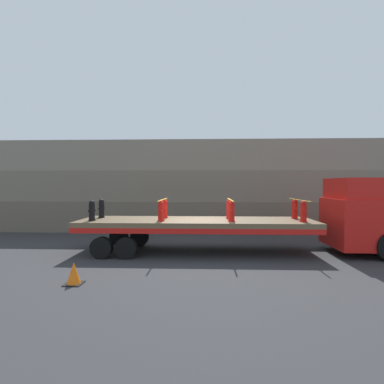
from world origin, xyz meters
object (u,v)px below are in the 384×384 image
at_px(fire_hydrant_black_near_0, 92,211).
at_px(fire_hydrant_red_far_1, 165,209).
at_px(flatbed_trailer, 186,225).
at_px(fire_hydrant_red_near_3, 303,212).
at_px(fire_hydrant_red_near_1, 161,211).
at_px(fire_hydrant_red_far_2, 229,209).
at_px(fire_hydrant_black_far_0, 101,208).
at_px(fire_hydrant_red_far_3, 295,209).
at_px(traffic_cone, 74,273).
at_px(fire_hydrant_red_near_2, 232,211).
at_px(truck_cab, 364,216).

relative_size(fire_hydrant_black_near_0, fire_hydrant_red_far_1, 1.00).
relative_size(flatbed_trailer, fire_hydrant_red_near_3, 11.67).
height_order(fire_hydrant_red_near_1, fire_hydrant_red_far_2, same).
height_order(fire_hydrant_black_far_0, fire_hydrant_red_near_1, same).
relative_size(fire_hydrant_black_near_0, fire_hydrant_red_far_2, 1.00).
distance_m(fire_hydrant_red_near_1, fire_hydrant_red_far_3, 5.60).
height_order(fire_hydrant_red_far_2, fire_hydrant_red_near_3, same).
height_order(fire_hydrant_red_near_1, fire_hydrant_red_far_1, same).
bearing_deg(traffic_cone, fire_hydrant_red_near_3, 25.15).
distance_m(flatbed_trailer, fire_hydrant_red_near_2, 1.98).
bearing_deg(fire_hydrant_red_near_1, fire_hydrant_black_far_0, 158.05).
bearing_deg(traffic_cone, fire_hydrant_black_far_0, 99.99).
bearing_deg(fire_hydrant_red_far_2, truck_cab, -5.97).
xyz_separation_m(fire_hydrant_red_far_2, fire_hydrant_red_near_3, (2.74, -1.11, 0.00)).
bearing_deg(fire_hydrant_black_far_0, fire_hydrant_red_far_2, 0.00).
distance_m(fire_hydrant_red_far_1, fire_hydrant_red_far_3, 5.49).
bearing_deg(fire_hydrant_black_far_0, fire_hydrant_red_near_1, -21.95).
xyz_separation_m(fire_hydrant_red_near_2, fire_hydrant_red_far_3, (2.74, 1.11, 0.00)).
distance_m(fire_hydrant_red_near_1, fire_hydrant_red_far_1, 1.11).
relative_size(truck_cab, fire_hydrant_red_near_2, 3.74).
relative_size(truck_cab, fire_hydrant_red_far_1, 3.74).
bearing_deg(fire_hydrant_red_near_2, fire_hydrant_red_near_3, 0.00).
relative_size(fire_hydrant_red_far_1, fire_hydrant_red_near_3, 1.00).
height_order(fire_hydrant_black_far_0, fire_hydrant_red_far_1, same).
height_order(truck_cab, fire_hydrant_red_near_3, truck_cab).
distance_m(fire_hydrant_black_near_0, fire_hydrant_red_near_3, 8.23).
bearing_deg(fire_hydrant_red_far_1, fire_hydrant_black_near_0, -158.05).
height_order(fire_hydrant_black_far_0, traffic_cone, fire_hydrant_black_far_0).
height_order(fire_hydrant_red_near_2, traffic_cone, fire_hydrant_red_near_2).
relative_size(fire_hydrant_red_near_2, fire_hydrant_red_far_2, 1.00).
distance_m(fire_hydrant_red_far_1, fire_hydrant_red_near_2, 2.96).
bearing_deg(traffic_cone, fire_hydrant_red_far_1, 67.15).
bearing_deg(flatbed_trailer, fire_hydrant_red_far_2, 17.06).
distance_m(fire_hydrant_red_near_1, fire_hydrant_red_near_2, 2.74).
height_order(flatbed_trailer, fire_hydrant_black_far_0, fire_hydrant_black_far_0).
bearing_deg(fire_hydrant_red_far_2, fire_hydrant_red_far_3, 0.00).
xyz_separation_m(fire_hydrant_red_far_2, fire_hydrant_red_far_3, (2.74, 0.00, 0.00)).
distance_m(fire_hydrant_red_near_3, fire_hydrant_red_far_3, 1.11).
distance_m(flatbed_trailer, fire_hydrant_black_near_0, 3.78).
xyz_separation_m(fire_hydrant_black_far_0, traffic_cone, (0.81, -4.59, -1.44)).
bearing_deg(fire_hydrant_black_far_0, traffic_cone, -80.01).
bearing_deg(fire_hydrant_black_far_0, fire_hydrant_red_near_2, -11.39).
xyz_separation_m(flatbed_trailer, fire_hydrant_red_far_1, (-0.94, 0.55, 0.62)).
bearing_deg(fire_hydrant_red_near_3, fire_hydrant_red_near_1, 180.00).
bearing_deg(fire_hydrant_black_far_0, fire_hydrant_red_far_1, 0.00).
height_order(fire_hydrant_black_near_0, fire_hydrant_red_near_3, same).
relative_size(fire_hydrant_black_near_0, fire_hydrant_red_near_2, 1.00).
relative_size(flatbed_trailer, fire_hydrant_red_far_2, 11.67).
bearing_deg(fire_hydrant_red_near_2, traffic_cone, -143.32).
relative_size(fire_hydrant_red_far_1, fire_hydrant_red_far_2, 1.00).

